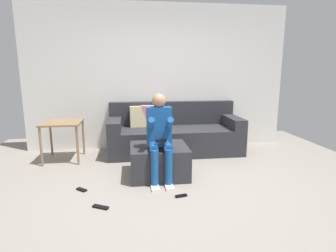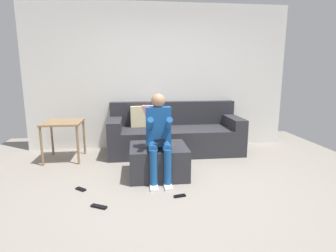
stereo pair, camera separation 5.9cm
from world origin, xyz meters
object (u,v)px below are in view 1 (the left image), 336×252
(side_table, at_px, (62,127))
(ottoman, at_px, (159,161))
(remote_near_ottoman, at_px, (181,196))
(remote_by_storage_bin, at_px, (101,207))
(person_seated, at_px, (160,133))
(remote_under_side_table, at_px, (82,190))
(couch_sectional, at_px, (174,134))

(side_table, bearing_deg, ottoman, -31.07)
(remote_near_ottoman, distance_m, remote_by_storage_bin, 0.93)
(ottoman, relative_size, side_table, 1.22)
(person_seated, relative_size, remote_near_ottoman, 8.26)
(remote_near_ottoman, bearing_deg, remote_by_storage_bin, 176.40)
(remote_under_side_table, bearing_deg, couch_sectional, 87.82)
(remote_by_storage_bin, xyz_separation_m, remote_under_side_table, (-0.28, 0.48, 0.00))
(couch_sectional, distance_m, person_seated, 1.40)
(remote_near_ottoman, bearing_deg, remote_under_side_table, 151.50)
(side_table, height_order, remote_near_ottoman, side_table)
(ottoman, distance_m, remote_near_ottoman, 0.77)
(remote_by_storage_bin, bearing_deg, remote_near_ottoman, 37.80)
(remote_near_ottoman, bearing_deg, side_table, 123.21)
(remote_near_ottoman, relative_size, remote_under_side_table, 0.99)
(couch_sectional, xyz_separation_m, remote_by_storage_bin, (-1.11, -2.00, -0.31))
(ottoman, xyz_separation_m, side_table, (-1.50, 0.90, 0.35))
(couch_sectional, bearing_deg, ottoman, -108.90)
(couch_sectional, height_order, side_table, couch_sectional)
(remote_under_side_table, bearing_deg, remote_near_ottoman, 25.07)
(ottoman, bearing_deg, remote_by_storage_bin, -130.02)
(couch_sectional, relative_size, person_seated, 2.01)
(couch_sectional, distance_m, remote_near_ottoman, 1.88)
(couch_sectional, distance_m, ottoman, 1.20)
(remote_near_ottoman, xyz_separation_m, remote_by_storage_bin, (-0.92, -0.15, 0.00))
(side_table, relative_size, remote_by_storage_bin, 3.50)
(ottoman, xyz_separation_m, person_seated, (-0.01, -0.17, 0.44))
(couch_sectional, bearing_deg, remote_by_storage_bin, -119.17)
(person_seated, bearing_deg, remote_by_storage_bin, -136.19)
(ottoman, xyz_separation_m, remote_by_storage_bin, (-0.73, -0.87, -0.20))
(couch_sectional, relative_size, remote_near_ottoman, 16.58)
(person_seated, distance_m, side_table, 1.84)
(person_seated, height_order, remote_by_storage_bin, person_seated)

